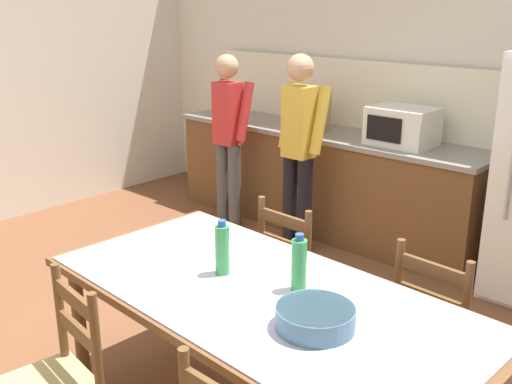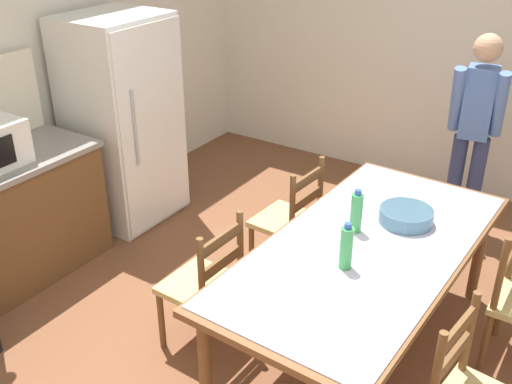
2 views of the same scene
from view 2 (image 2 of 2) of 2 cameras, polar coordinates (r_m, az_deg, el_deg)
name	(u,v)px [view 2 (image 2 of 2)]	position (r m, az deg, el deg)	size (l,w,h in m)	color
wall_right	(475,32)	(5.63, 20.16, 14.08)	(0.12, 5.20, 2.90)	silver
refrigerator	(123,121)	(5.05, -12.58, 6.63)	(0.77, 0.73, 1.71)	white
dining_table	(365,256)	(3.47, 10.38, -6.02)	(2.15, 1.09, 0.77)	brown
bottle_near_centre	(346,247)	(3.16, 8.59, -5.23)	(0.07, 0.07, 0.27)	green
bottle_off_centre	(356,212)	(3.50, 9.54, -1.91)	(0.07, 0.07, 0.27)	green
serving_bowl	(406,215)	(3.68, 14.11, -2.13)	(0.32, 0.32, 0.09)	slate
chair_side_far_right	(290,221)	(4.28, 3.23, -2.75)	(0.44, 0.42, 0.91)	brown
chair_side_far_left	(205,286)	(3.64, -4.86, -8.87)	(0.43, 0.41, 0.91)	brown
person_by_table	(475,124)	(5.01, 20.10, 6.06)	(0.31, 0.43, 1.61)	navy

